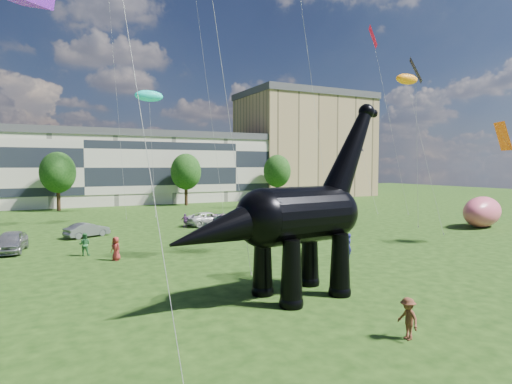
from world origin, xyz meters
name	(u,v)px	position (x,y,z in m)	size (l,w,h in m)	color
ground	(342,293)	(0.00, 0.00, 0.00)	(220.00, 220.00, 0.00)	#16330C
terrace_row	(81,170)	(-8.00, 62.00, 6.00)	(78.00, 11.00, 12.00)	beige
apartment_block	(305,148)	(40.00, 65.00, 11.00)	(28.00, 18.00, 22.00)	tan
tree_mid_left	(58,169)	(-12.00, 53.00, 6.29)	(5.20, 5.20, 9.44)	#382314
tree_mid_right	(186,169)	(8.00, 53.00, 6.29)	(5.20, 5.20, 9.44)	#382314
tree_far_right	(277,168)	(26.00, 53.00, 6.29)	(5.20, 5.20, 9.44)	#382314
dinosaur_sculpture	(293,219)	(-2.77, 0.57, 4.06)	(13.21, 4.18, 10.75)	black
car_silver	(11,242)	(-16.52, 20.32, 0.84)	(1.98, 4.92, 1.68)	#A8A8AC
car_grey	(87,230)	(-10.48, 25.29, 0.69)	(1.45, 4.16, 1.37)	slate
car_white	(209,219)	(2.75, 27.70, 0.76)	(2.51, 5.45, 1.51)	silver
car_dark	(230,223)	(3.41, 23.28, 0.78)	(2.17, 5.34, 1.55)	#595960
gazebo_near	(302,203)	(17.58, 31.29, 1.68)	(3.51, 3.51, 2.40)	white
gazebo_far	(281,202)	(14.96, 32.41, 1.90)	(5.08, 5.08, 2.71)	silver
inflatable_pink	(482,212)	(29.31, 12.77, 1.70)	(6.80, 3.40, 3.40)	#EC5C77
visitors	(209,236)	(-1.76, 15.66, 0.86)	(46.11, 43.92, 1.86)	teal
kites	(130,17)	(-6.74, 22.11, 20.12)	(63.32, 50.67, 28.27)	red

